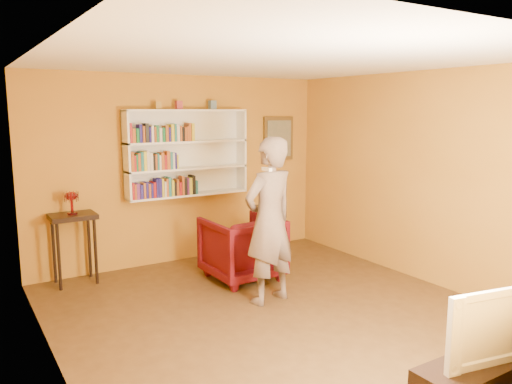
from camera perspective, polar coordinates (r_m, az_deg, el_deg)
room_shell at (r=5.25m, az=2.86°, el=-3.75°), size 5.30×5.80×2.88m
bookshelf at (r=7.25m, az=-8.04°, el=4.43°), size 1.80×0.29×1.23m
books_row_lower at (r=7.07m, az=-10.36°, el=0.45°), size 0.96×0.19×0.27m
books_row_middle at (r=6.96m, az=-11.74°, el=3.45°), size 0.67×0.19×0.27m
books_row_upper at (r=6.98m, az=-10.77°, el=6.56°), size 0.92×0.19×0.26m
ornament_left at (r=7.01m, az=-11.16°, el=9.68°), size 0.08×0.08×0.10m
ornament_centre at (r=7.13m, az=-8.83°, el=9.79°), size 0.09×0.09×0.12m
ornament_right at (r=7.35m, az=-5.01°, el=9.88°), size 0.09×0.09×0.13m
framed_painting at (r=8.09m, az=2.59°, el=6.12°), size 0.55×0.05×0.70m
console_table at (r=6.74m, az=-20.17°, el=-3.69°), size 0.56×0.42×0.91m
ruby_lustre at (r=6.67m, az=-20.34°, el=-0.65°), size 0.18×0.18×0.29m
armchair at (r=6.59m, az=-1.59°, el=-6.38°), size 0.91×0.93×0.83m
person at (r=5.69m, az=1.54°, el=-3.32°), size 0.77×0.58×1.91m
game_remote at (r=5.31m, az=1.25°, el=2.62°), size 0.04×0.15×0.04m
television at (r=4.02m, az=25.39°, el=-13.19°), size 0.96×0.30×0.55m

